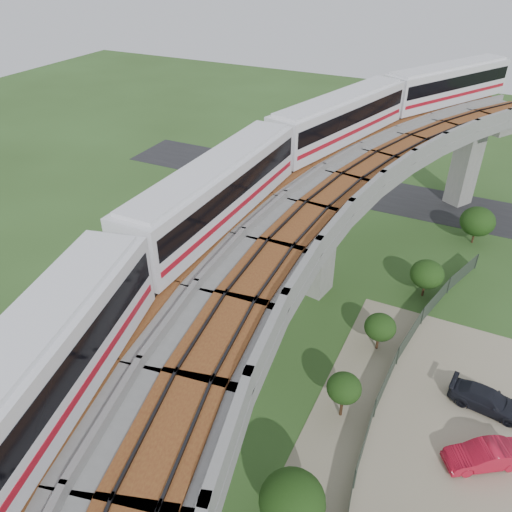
% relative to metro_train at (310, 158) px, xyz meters
% --- Properties ---
extents(ground, '(160.00, 160.00, 0.00)m').
position_rel_metro_train_xyz_m(ground, '(-0.82, -7.50, -12.31)').
color(ground, '#2F4D1F').
rests_on(ground, ground).
extents(dirt_lot, '(18.00, 26.00, 0.04)m').
position_rel_metro_train_xyz_m(dirt_lot, '(13.18, -9.50, -12.29)').
color(dirt_lot, gray).
rests_on(dirt_lot, ground).
extents(asphalt_road, '(60.00, 8.00, 0.03)m').
position_rel_metro_train_xyz_m(asphalt_road, '(-0.82, 22.50, -12.29)').
color(asphalt_road, '#232326').
rests_on(asphalt_road, ground).
extents(viaduct, '(19.58, 73.98, 11.40)m').
position_rel_metro_train_xyz_m(viaduct, '(3.02, -7.50, -3.26)').
color(viaduct, '#99968E').
rests_on(viaduct, ground).
extents(metro_train, '(14.43, 60.82, 3.64)m').
position_rel_metro_train_xyz_m(metro_train, '(0.00, 0.00, 0.00)').
color(metro_train, white).
rests_on(metro_train, ground).
extents(fence, '(3.87, 38.73, 1.50)m').
position_rel_metro_train_xyz_m(fence, '(8.93, -7.50, -11.56)').
color(fence, '#2D382D').
rests_on(fence, ground).
extents(tree_0, '(3.10, 3.10, 3.55)m').
position_rel_metro_train_xyz_m(tree_0, '(10.71, 16.23, -10.07)').
color(tree_0, '#382314').
rests_on(tree_0, ground).
extents(tree_1, '(2.59, 2.59, 3.17)m').
position_rel_metro_train_xyz_m(tree_1, '(8.06, 5.94, -10.25)').
color(tree_1, '#382314').
rests_on(tree_1, ground).
extents(tree_2, '(2.14, 2.14, 2.86)m').
position_rel_metro_train_xyz_m(tree_2, '(6.32, -1.63, -10.36)').
color(tree_2, '#382314').
rests_on(tree_2, ground).
extents(tree_3, '(2.04, 2.04, 3.19)m').
position_rel_metro_train_xyz_m(tree_3, '(5.83, -8.20, -10.00)').
color(tree_3, '#382314').
rests_on(tree_3, ground).
extents(tree_4, '(3.14, 3.14, 3.57)m').
position_rel_metro_train_xyz_m(tree_4, '(5.74, -15.75, -10.08)').
color(tree_4, '#382314').
rests_on(tree_4, ground).
extents(car_red, '(4.27, 3.51, 1.37)m').
position_rel_metro_train_xyz_m(car_red, '(13.73, -8.01, -11.58)').
color(car_red, '#AC0F26').
rests_on(car_red, dirt_lot).
extents(car_dark, '(4.60, 2.31, 1.28)m').
position_rel_metro_train_xyz_m(car_dark, '(13.57, -3.82, -11.63)').
color(car_dark, black).
rests_on(car_dark, dirt_lot).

